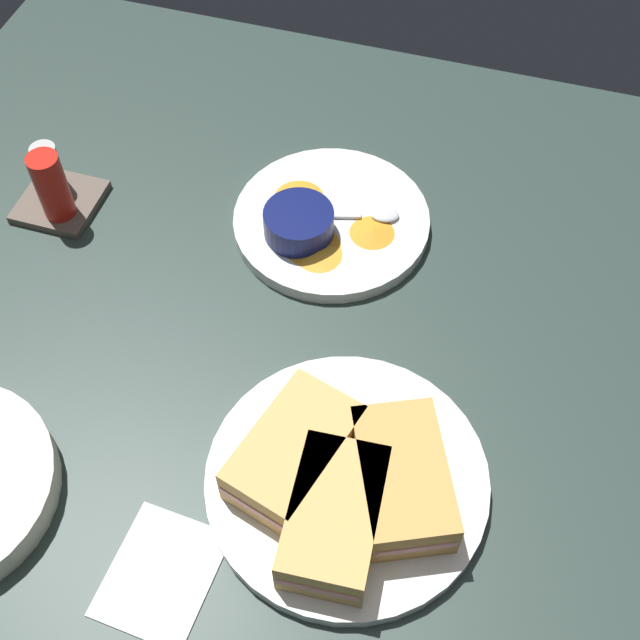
# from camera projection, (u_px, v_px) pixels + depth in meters

# --- Properties ---
(ground_plane) EXTENTS (1.10, 1.10, 0.03)m
(ground_plane) POSITION_uv_depth(u_px,v_px,m) (266.00, 380.00, 0.86)
(ground_plane) COLOR #283833
(plate_sandwich_main) EXTENTS (0.26, 0.26, 0.02)m
(plate_sandwich_main) POSITION_uv_depth(u_px,v_px,m) (347.00, 480.00, 0.77)
(plate_sandwich_main) COLOR silver
(plate_sandwich_main) RESTS_ON ground_plane
(sandwich_half_near) EXTENTS (0.15, 0.11, 0.05)m
(sandwich_half_near) POSITION_uv_depth(u_px,v_px,m) (294.00, 452.00, 0.75)
(sandwich_half_near) COLOR tan
(sandwich_half_near) RESTS_ON plate_sandwich_main
(sandwich_half_far) EXTENTS (0.14, 0.09, 0.05)m
(sandwich_half_far) POSITION_uv_depth(u_px,v_px,m) (334.00, 516.00, 0.72)
(sandwich_half_far) COLOR tan
(sandwich_half_far) RESTS_ON plate_sandwich_main
(sandwich_half_extra) EXTENTS (0.15, 0.12, 0.05)m
(sandwich_half_extra) POSITION_uv_depth(u_px,v_px,m) (403.00, 478.00, 0.74)
(sandwich_half_extra) COLOR tan
(sandwich_half_extra) RESTS_ON plate_sandwich_main
(ramekin_dark_sauce) EXTENTS (0.07, 0.07, 0.04)m
(ramekin_dark_sauce) POSITION_uv_depth(u_px,v_px,m) (410.00, 490.00, 0.73)
(ramekin_dark_sauce) COLOR navy
(ramekin_dark_sauce) RESTS_ON plate_sandwich_main
(spoon_by_dark_ramekin) EXTENTS (0.02, 0.10, 0.01)m
(spoon_by_dark_ramekin) POSITION_uv_depth(u_px,v_px,m) (350.00, 483.00, 0.76)
(spoon_by_dark_ramekin) COLOR silver
(spoon_by_dark_ramekin) RESTS_ON plate_sandwich_main
(plate_chips_companion) EXTENTS (0.23, 0.23, 0.02)m
(plate_chips_companion) POSITION_uv_depth(u_px,v_px,m) (331.00, 221.00, 0.96)
(plate_chips_companion) COLOR silver
(plate_chips_companion) RESTS_ON ground_plane
(ramekin_light_gravy) EXTENTS (0.08, 0.08, 0.03)m
(ramekin_light_gravy) POSITION_uv_depth(u_px,v_px,m) (299.00, 222.00, 0.92)
(ramekin_light_gravy) COLOR #0C144C
(ramekin_light_gravy) RESTS_ON plate_chips_companion
(spoon_by_gravy_ramekin) EXTENTS (0.04, 0.10, 0.01)m
(spoon_by_gravy_ramekin) POSITION_uv_depth(u_px,v_px,m) (374.00, 215.00, 0.95)
(spoon_by_gravy_ramekin) COLOR silver
(spoon_by_gravy_ramekin) RESTS_ON plate_chips_companion
(plantain_chip_scatter) EXTENTS (0.15, 0.17, 0.01)m
(plantain_chip_scatter) POSITION_uv_depth(u_px,v_px,m) (318.00, 224.00, 0.94)
(plantain_chip_scatter) COLOR orange
(plantain_chip_scatter) RESTS_ON plate_chips_companion
(condiment_caddy) EXTENTS (0.09, 0.09, 0.10)m
(condiment_caddy) POSITION_uv_depth(u_px,v_px,m) (54.00, 187.00, 0.95)
(condiment_caddy) COLOR brown
(condiment_caddy) RESTS_ON ground_plane
(paper_napkin_folded) EXTENTS (0.12, 0.10, 0.00)m
(paper_napkin_folded) POSITION_uv_depth(u_px,v_px,m) (161.00, 574.00, 0.73)
(paper_napkin_folded) COLOR white
(paper_napkin_folded) RESTS_ON ground_plane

